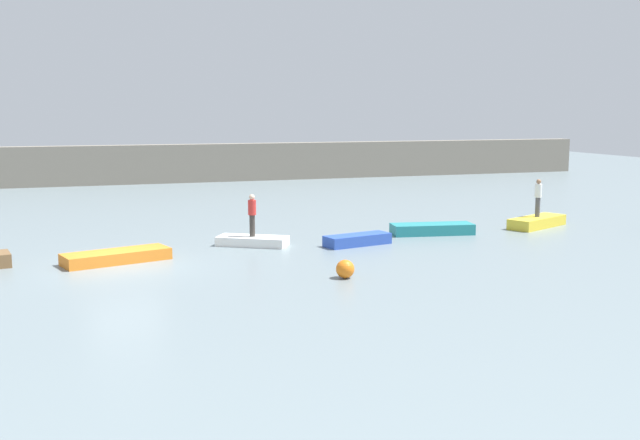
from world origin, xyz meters
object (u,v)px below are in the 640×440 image
Objects in this scene: rowboat_orange at (116,257)px; rowboat_white at (252,241)px; rowboat_blue at (357,240)px; person_red_shirt at (252,213)px; mooring_buoy at (345,269)px; person_white_shirt at (538,196)px; rowboat_teal at (432,229)px; rowboat_yellow at (537,222)px.

rowboat_orange is 5.61m from rowboat_white.
person_red_shirt is (-4.02, 1.25, 1.10)m from rowboat_blue.
rowboat_orange is 6.16× the size of mooring_buoy.
rowboat_orange reaches higher than rowboat_white.
rowboat_white is at bearing 0.81° from rowboat_orange.
mooring_buoy reaches higher than rowboat_orange.
rowboat_white is 1.65× the size of person_red_shirt.
rowboat_orange is 2.13× the size of person_white_shirt.
person_red_shirt is 6.86m from mooring_buoy.
rowboat_blue is at bearing -170.15° from person_white_shirt.
rowboat_blue is 4.27m from rowboat_teal.
person_white_shirt reaches higher than rowboat_white.
rowboat_white is 6.78m from mooring_buoy.
rowboat_orange is 19.04m from rowboat_yellow.
rowboat_orange is at bearing -173.75° from person_white_shirt.
person_red_shirt is at bearing 149.75° from rowboat_blue.
rowboat_yellow is at bearing 1.71° from person_red_shirt.
person_white_shirt reaches higher than rowboat_teal.
rowboat_blue is 1.63× the size of person_red_shirt.
rowboat_white is at bearing -169.91° from rowboat_teal.
rowboat_yellow is at bearing 172.87° from person_white_shirt.
rowboat_yellow is at bearing 30.16° from mooring_buoy.
person_white_shirt is 13.58m from person_red_shirt.
rowboat_orange is 13.53m from rowboat_teal.
person_red_shirt is (5.35, 1.67, 1.11)m from rowboat_orange.
person_white_shirt is at bearing 1.71° from person_red_shirt.
person_red_shirt is (-13.57, -0.40, -0.14)m from person_white_shirt.
person_red_shirt reaches higher than rowboat_yellow.
person_white_shirt reaches higher than rowboat_blue.
person_white_shirt reaches higher than rowboat_orange.
rowboat_yellow is 13.62m from person_red_shirt.
person_red_shirt reaches higher than rowboat_teal.
rowboat_blue is 9.70m from rowboat_yellow.
mooring_buoy reaches higher than rowboat_white.
person_white_shirt is at bearing 33.21° from rowboat_white.
mooring_buoy is (-12.08, -7.02, 0.06)m from rowboat_yellow.
mooring_buoy is (1.50, -6.62, 0.12)m from rowboat_white.
rowboat_white is at bearing 149.75° from rowboat_blue.
rowboat_blue is at bearing -13.99° from rowboat_orange.
rowboat_white is 13.64m from person_white_shirt.
rowboat_orange is 1.10× the size of rowboat_yellow.
rowboat_teal reaches higher than rowboat_white.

